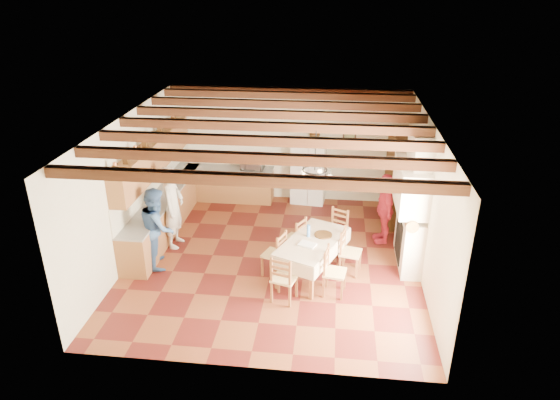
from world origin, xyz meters
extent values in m
cube|color=#531714|center=(0.00, 0.00, -0.01)|extent=(6.00, 6.50, 0.02)
cube|color=white|center=(0.00, 0.00, 3.01)|extent=(6.00, 6.50, 0.02)
cube|color=beige|center=(0.00, 3.26, 1.50)|extent=(6.00, 0.02, 3.00)
cube|color=beige|center=(0.00, -3.26, 1.50)|extent=(6.00, 0.02, 3.00)
cube|color=beige|center=(-3.01, 0.00, 1.50)|extent=(0.02, 6.50, 3.00)
cube|color=beige|center=(3.01, 0.00, 1.50)|extent=(0.02, 6.50, 3.00)
cube|color=brown|center=(-2.70, 1.05, 0.43)|extent=(0.60, 4.30, 0.86)
cube|color=brown|center=(-1.55, 2.95, 0.43)|extent=(2.30, 0.60, 0.86)
cube|color=slate|center=(-2.70, 1.05, 0.88)|extent=(0.62, 4.30, 0.04)
cube|color=slate|center=(-1.55, 2.95, 0.88)|extent=(2.34, 0.62, 0.04)
cube|color=beige|center=(-2.98, 1.05, 1.20)|extent=(0.03, 4.30, 0.60)
cube|color=beige|center=(-1.55, 3.23, 1.20)|extent=(2.30, 0.03, 0.60)
cube|color=brown|center=(-2.83, 1.05, 1.85)|extent=(0.35, 4.20, 0.70)
cube|color=#302016|center=(1.55, 3.23, 1.85)|extent=(0.34, 0.03, 0.42)
cube|color=white|center=(0.55, 3.12, 0.87)|extent=(0.93, 0.80, 1.73)
cube|color=beige|center=(0.84, -0.49, 0.75)|extent=(1.51, 1.97, 0.05)
cube|color=brown|center=(0.20, -1.07, 0.36)|extent=(0.09, 0.09, 0.73)
cube|color=brown|center=(0.87, -1.35, 0.36)|extent=(0.09, 0.09, 0.73)
cube|color=brown|center=(0.80, 0.38, 0.36)|extent=(0.09, 0.09, 0.73)
cube|color=brown|center=(1.47, 0.10, 0.36)|extent=(0.09, 0.09, 0.73)
torus|color=black|center=(0.84, -0.49, 2.25)|extent=(0.47, 0.47, 0.03)
imported|color=beige|center=(-2.25, 0.38, 0.93)|extent=(0.47, 0.69, 1.86)
imported|color=#3A5F98|center=(-2.33, -0.44, 0.85)|extent=(0.87, 0.99, 1.71)
imported|color=#C6283D|center=(2.35, 1.08, 0.81)|extent=(0.52, 1.00, 1.62)
imported|color=silver|center=(-0.93, 2.95, 1.06)|extent=(0.62, 0.44, 0.33)
imported|color=#37220B|center=(0.67, 3.12, 1.87)|extent=(0.30, 0.30, 0.28)
camera|label=1|loc=(1.16, -9.11, 5.54)|focal=32.00mm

